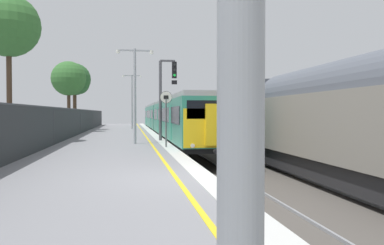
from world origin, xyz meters
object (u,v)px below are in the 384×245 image
Objects in this scene: signal_gantry at (165,90)px; background_tree_centre at (76,81)px; platform_lamp_far at (132,97)px; background_tree_left at (69,79)px; commuter_train_at_platform at (169,118)px; background_tree_right at (9,28)px; platform_lamp_mid at (135,87)px; speed_limit_sign at (166,112)px; freight_train_adjacent_track at (275,117)px.

background_tree_centre is at bearing 113.39° from signal_gantry.
platform_lamp_far is (-1.85, 18.52, 0.30)m from signal_gantry.
signal_gantry is at bearing -59.86° from background_tree_left.
platform_lamp_far is at bearing 119.66° from commuter_train_at_platform.
background_tree_right is (-10.22, -13.37, 5.16)m from commuter_train_at_platform.
platform_lamp_mid is 0.62× the size of background_tree_right.
commuter_train_at_platform is 10.59m from background_tree_centre.
signal_gantry is 0.86× the size of platform_lamp_far.
background_tree_centre is 17.94m from background_tree_right.
background_tree_right is (-8.38, 4.21, 4.68)m from speed_limit_sign.
background_tree_left reaches higher than platform_lamp_far.
freight_train_adjacent_track is at bearing -36.91° from signal_gantry.
background_tree_left is (-5.56, 15.24, 1.61)m from platform_lamp_mid.
freight_train_adjacent_track is at bearing -58.77° from background_tree_centre.
speed_limit_sign is at bearing -95.99° from commuter_train_at_platform.
signal_gantry reaches higher than freight_train_adjacent_track.
background_tree_right reaches higher than background_tree_left.
platform_lamp_mid is at bearing -102.31° from commuter_train_at_platform.
speed_limit_sign is at bearing -94.40° from signal_gantry.
background_tree_left reaches higher than commuter_train_at_platform.
signal_gantry is 5.07m from speed_limit_sign.
commuter_train_at_platform is at bearing 103.40° from freight_train_adjacent_track.
platform_lamp_far is (-3.32, 5.82, 2.10)m from commuter_train_at_platform.
platform_lamp_far is at bearing 90.00° from platform_lamp_mid.
commuter_train_at_platform is 7.02m from platform_lamp_far.
platform_lamp_mid is 0.82× the size of background_tree_left.
platform_lamp_mid is (-7.32, 1.62, 1.61)m from freight_train_adjacent_track.
background_tree_centre reaches higher than signal_gantry.
background_tree_centre is at bearing 121.23° from freight_train_adjacent_track.
commuter_train_at_platform is 9.51m from background_tree_left.
platform_lamp_far is at bearing 93.59° from speed_limit_sign.
freight_train_adjacent_track is at bearing -52.63° from background_tree_left.
freight_train_adjacent_track is 4.06× the size of background_tree_centre.
signal_gantry is at bearing 4.38° from background_tree_right.
platform_lamp_mid reaches higher than speed_limit_sign.
background_tree_left is (-7.40, 12.75, 1.61)m from signal_gantry.
background_tree_left is at bearing 84.27° from background_tree_right.
signal_gantry reaches higher than speed_limit_sign.
background_tree_right is (-6.91, -19.19, 3.06)m from platform_lamp_far.
commuter_train_at_platform is 12.91m from signal_gantry.
platform_lamp_far reaches higher than platform_lamp_mid.
freight_train_adjacent_track is at bearing -13.60° from background_tree_right.
background_tree_left is (-7.03, 17.63, 2.93)m from speed_limit_sign.
background_tree_right reaches higher than commuter_train_at_platform.
background_tree_centre reaches higher than commuter_train_at_platform.
signal_gantry is (-5.47, 4.11, 1.61)m from freight_train_adjacent_track.
speed_limit_sign is 0.41× the size of background_tree_centre.
background_tree_right reaches higher than freight_train_adjacent_track.
background_tree_left is at bearing -89.79° from background_tree_centre.
freight_train_adjacent_track is 15.46m from background_tree_right.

